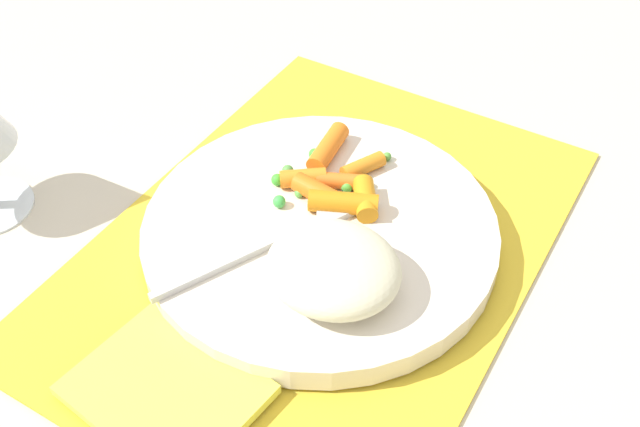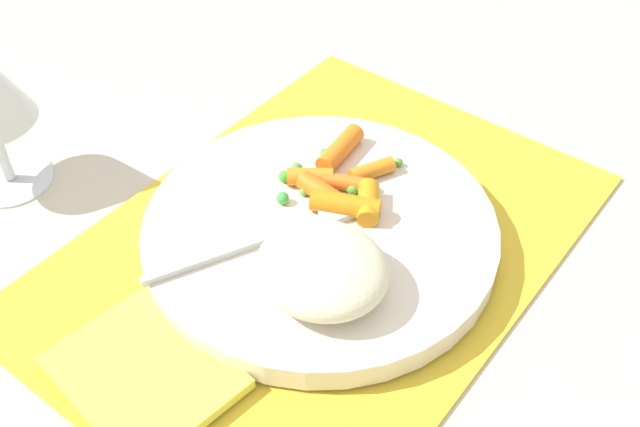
{
  "view_description": "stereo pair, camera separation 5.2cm",
  "coord_description": "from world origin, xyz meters",
  "px_view_note": "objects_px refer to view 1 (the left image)",
  "views": [
    {
      "loc": [
        -0.36,
        -0.21,
        0.43
      ],
      "look_at": [
        0.0,
        0.0,
        0.04
      ],
      "focal_mm": 43.31,
      "sensor_mm": 36.0,
      "label": 1
    },
    {
      "loc": [
        -0.33,
        -0.25,
        0.43
      ],
      "look_at": [
        0.0,
        0.0,
        0.04
      ],
      "focal_mm": 43.31,
      "sensor_mm": 36.0,
      "label": 2
    }
  ],
  "objects_px": {
    "rice_mound": "(333,268)",
    "napkin": "(166,390)",
    "carrot_portion": "(337,181)",
    "plate": "(320,232)",
    "fork": "(291,234)"
  },
  "relations": [
    {
      "from": "rice_mound",
      "to": "napkin",
      "type": "relative_size",
      "value": 0.82
    },
    {
      "from": "rice_mound",
      "to": "carrot_portion",
      "type": "relative_size",
      "value": 0.97
    },
    {
      "from": "plate",
      "to": "napkin",
      "type": "bearing_deg",
      "value": 174.77
    },
    {
      "from": "plate",
      "to": "rice_mound",
      "type": "relative_size",
      "value": 2.86
    },
    {
      "from": "fork",
      "to": "napkin",
      "type": "relative_size",
      "value": 1.49
    },
    {
      "from": "carrot_portion",
      "to": "fork",
      "type": "height_order",
      "value": "carrot_portion"
    },
    {
      "from": "plate",
      "to": "fork",
      "type": "bearing_deg",
      "value": 154.16
    },
    {
      "from": "carrot_portion",
      "to": "plate",
      "type": "bearing_deg",
      "value": -168.42
    },
    {
      "from": "napkin",
      "to": "fork",
      "type": "bearing_deg",
      "value": -1.67
    },
    {
      "from": "carrot_portion",
      "to": "napkin",
      "type": "height_order",
      "value": "carrot_portion"
    },
    {
      "from": "plate",
      "to": "napkin",
      "type": "height_order",
      "value": "plate"
    },
    {
      "from": "napkin",
      "to": "rice_mound",
      "type": "bearing_deg",
      "value": -25.0
    },
    {
      "from": "carrot_portion",
      "to": "fork",
      "type": "xyz_separation_m",
      "value": [
        -0.06,
        0.0,
        -0.0
      ]
    },
    {
      "from": "carrot_portion",
      "to": "fork",
      "type": "distance_m",
      "value": 0.06
    },
    {
      "from": "rice_mound",
      "to": "fork",
      "type": "height_order",
      "value": "rice_mound"
    }
  ]
}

